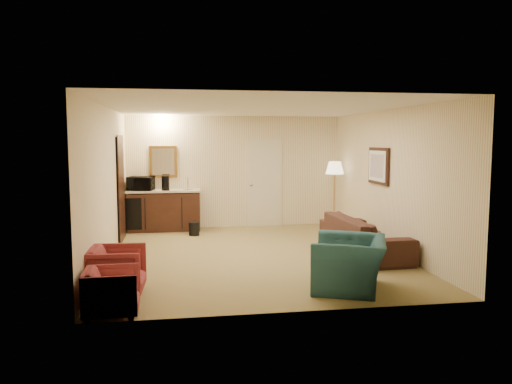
{
  "coord_description": "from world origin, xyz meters",
  "views": [
    {
      "loc": [
        -1.35,
        -8.63,
        2.05
      ],
      "look_at": [
        0.11,
        0.5,
        1.08
      ],
      "focal_mm": 35.0,
      "sensor_mm": 36.0,
      "label": 1
    }
  ],
  "objects_px": {
    "microwave": "(141,182)",
    "coffee_maker": "(165,183)",
    "teal_armchair": "(350,255)",
    "rose_chair_far": "(112,290)",
    "wetbar_cabinet": "(164,210)",
    "sofa": "(364,229)",
    "floor_lamp": "(334,195)",
    "waste_bin": "(194,229)",
    "rose_chair_near": "(117,268)",
    "coffee_table": "(359,244)"
  },
  "relations": [
    {
      "from": "floor_lamp",
      "to": "waste_bin",
      "type": "distance_m",
      "value": 3.27
    },
    {
      "from": "microwave",
      "to": "coffee_maker",
      "type": "distance_m",
      "value": 0.55
    },
    {
      "from": "wetbar_cabinet",
      "to": "teal_armchair",
      "type": "height_order",
      "value": "teal_armchair"
    },
    {
      "from": "rose_chair_near",
      "to": "rose_chair_far",
      "type": "relative_size",
      "value": 1.15
    },
    {
      "from": "teal_armchair",
      "to": "coffee_maker",
      "type": "relative_size",
      "value": 3.39
    },
    {
      "from": "sofa",
      "to": "teal_armchair",
      "type": "xyz_separation_m",
      "value": [
        -0.97,
        -1.96,
        0.03
      ]
    },
    {
      "from": "sofa",
      "to": "teal_armchair",
      "type": "bearing_deg",
      "value": 151.43
    },
    {
      "from": "rose_chair_far",
      "to": "coffee_table",
      "type": "relative_size",
      "value": 0.81
    },
    {
      "from": "floor_lamp",
      "to": "microwave",
      "type": "xyz_separation_m",
      "value": [
        -4.35,
        0.49,
        0.33
      ]
    },
    {
      "from": "sofa",
      "to": "rose_chair_near",
      "type": "height_order",
      "value": "sofa"
    },
    {
      "from": "floor_lamp",
      "to": "rose_chair_far",
      "type": "bearing_deg",
      "value": -130.48
    },
    {
      "from": "sofa",
      "to": "floor_lamp",
      "type": "bearing_deg",
      "value": -7.99
    },
    {
      "from": "rose_chair_near",
      "to": "floor_lamp",
      "type": "relative_size",
      "value": 0.46
    },
    {
      "from": "teal_armchair",
      "to": "coffee_maker",
      "type": "bearing_deg",
      "value": -129.93
    },
    {
      "from": "wetbar_cabinet",
      "to": "rose_chair_far",
      "type": "bearing_deg",
      "value": -94.83
    },
    {
      "from": "rose_chair_far",
      "to": "waste_bin",
      "type": "height_order",
      "value": "rose_chair_far"
    },
    {
      "from": "teal_armchair",
      "to": "rose_chair_far",
      "type": "relative_size",
      "value": 1.74
    },
    {
      "from": "sofa",
      "to": "rose_chair_near",
      "type": "bearing_deg",
      "value": 111.0
    },
    {
      "from": "teal_armchair",
      "to": "rose_chair_near",
      "type": "bearing_deg",
      "value": -71.54
    },
    {
      "from": "teal_armchair",
      "to": "microwave",
      "type": "bearing_deg",
      "value": -125.56
    },
    {
      "from": "microwave",
      "to": "coffee_maker",
      "type": "relative_size",
      "value": 1.72
    },
    {
      "from": "teal_armchair",
      "to": "microwave",
      "type": "distance_m",
      "value": 5.89
    },
    {
      "from": "rose_chair_near",
      "to": "teal_armchair",
      "type": "bearing_deg",
      "value": -90.61
    },
    {
      "from": "rose_chair_far",
      "to": "coffee_maker",
      "type": "height_order",
      "value": "coffee_maker"
    },
    {
      "from": "rose_chair_near",
      "to": "floor_lamp",
      "type": "bearing_deg",
      "value": -42.57
    },
    {
      "from": "rose_chair_far",
      "to": "wetbar_cabinet",
      "type": "bearing_deg",
      "value": -6.85
    },
    {
      "from": "sofa",
      "to": "teal_armchair",
      "type": "relative_size",
      "value": 2.1
    },
    {
      "from": "rose_chair_near",
      "to": "waste_bin",
      "type": "xyz_separation_m",
      "value": [
        1.15,
        4.01,
        -0.22
      ]
    },
    {
      "from": "floor_lamp",
      "to": "wetbar_cabinet",
      "type": "bearing_deg",
      "value": 173.16
    },
    {
      "from": "wetbar_cabinet",
      "to": "sofa",
      "type": "distance_m",
      "value": 4.66
    },
    {
      "from": "rose_chair_far",
      "to": "floor_lamp",
      "type": "relative_size",
      "value": 0.4
    },
    {
      "from": "floor_lamp",
      "to": "sofa",
      "type": "bearing_deg",
      "value": -95.72
    },
    {
      "from": "teal_armchair",
      "to": "floor_lamp",
      "type": "bearing_deg",
      "value": -173.19
    },
    {
      "from": "rose_chair_near",
      "to": "coffee_table",
      "type": "distance_m",
      "value": 4.26
    },
    {
      "from": "rose_chair_far",
      "to": "microwave",
      "type": "bearing_deg",
      "value": -1.67
    },
    {
      "from": "wetbar_cabinet",
      "to": "coffee_maker",
      "type": "xyz_separation_m",
      "value": [
        0.05,
        -0.05,
        0.62
      ]
    },
    {
      "from": "teal_armchair",
      "to": "rose_chair_near",
      "type": "distance_m",
      "value": 3.14
    },
    {
      "from": "sofa",
      "to": "coffee_table",
      "type": "relative_size",
      "value": 2.98
    },
    {
      "from": "waste_bin",
      "to": "rose_chair_near",
      "type": "bearing_deg",
      "value": -106.01
    },
    {
      "from": "coffee_table",
      "to": "floor_lamp",
      "type": "height_order",
      "value": "floor_lamp"
    },
    {
      "from": "waste_bin",
      "to": "microwave",
      "type": "xyz_separation_m",
      "value": [
        -1.15,
        0.74,
        0.97
      ]
    },
    {
      "from": "sofa",
      "to": "microwave",
      "type": "xyz_separation_m",
      "value": [
        -4.1,
        2.98,
        0.66
      ]
    },
    {
      "from": "rose_chair_far",
      "to": "coffee_table",
      "type": "bearing_deg",
      "value": -60.65
    },
    {
      "from": "waste_bin",
      "to": "teal_armchair",
      "type": "bearing_deg",
      "value": -64.8
    },
    {
      "from": "rose_chair_far",
      "to": "microwave",
      "type": "relative_size",
      "value": 1.13
    },
    {
      "from": "rose_chair_near",
      "to": "coffee_maker",
      "type": "relative_size",
      "value": 2.23
    },
    {
      "from": "wetbar_cabinet",
      "to": "floor_lamp",
      "type": "xyz_separation_m",
      "value": [
        3.85,
        -0.46,
        0.32
      ]
    },
    {
      "from": "floor_lamp",
      "to": "waste_bin",
      "type": "relative_size",
      "value": 5.5
    },
    {
      "from": "coffee_table",
      "to": "microwave",
      "type": "xyz_separation_m",
      "value": [
        -3.95,
        3.16,
        0.89
      ]
    },
    {
      "from": "waste_bin",
      "to": "rose_chair_far",
      "type": "bearing_deg",
      "value": -103.08
    }
  ]
}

